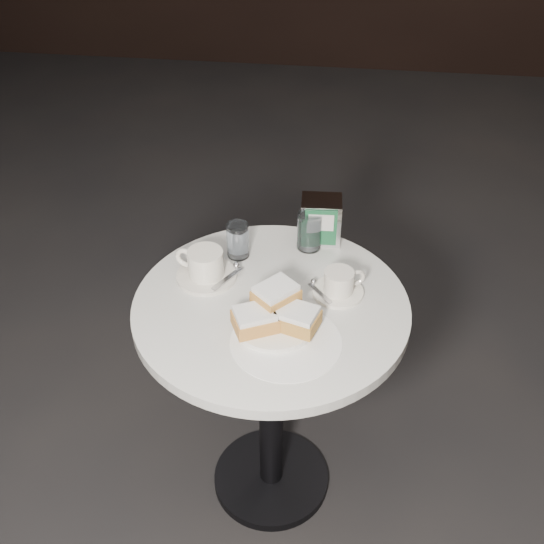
% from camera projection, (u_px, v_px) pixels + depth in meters
% --- Properties ---
extents(ground, '(7.00, 7.00, 0.00)m').
position_uv_depth(ground, '(271.00, 480.00, 2.17)').
color(ground, black).
rests_on(ground, ground).
extents(cafe_table, '(0.70, 0.70, 0.74)m').
position_uv_depth(cafe_table, '(271.00, 359.00, 1.84)').
color(cafe_table, black).
rests_on(cafe_table, ground).
extents(sugar_spill, '(0.28, 0.28, 0.00)m').
position_uv_depth(sugar_spill, '(286.00, 342.00, 1.60)').
color(sugar_spill, white).
rests_on(sugar_spill, cafe_table).
extents(beignet_plate, '(0.23, 0.22, 0.10)m').
position_uv_depth(beignet_plate, '(275.00, 315.00, 1.63)').
color(beignet_plate, white).
rests_on(beignet_plate, cafe_table).
extents(coffee_cup_left, '(0.20, 0.20, 0.08)m').
position_uv_depth(coffee_cup_left, '(205.00, 266.00, 1.77)').
color(coffee_cup_left, silver).
rests_on(coffee_cup_left, cafe_table).
extents(coffee_cup_right, '(0.17, 0.17, 0.07)m').
position_uv_depth(coffee_cup_right, '(339.00, 284.00, 1.73)').
color(coffee_cup_right, white).
rests_on(coffee_cup_right, cafe_table).
extents(water_glass_left, '(0.07, 0.07, 0.10)m').
position_uv_depth(water_glass_left, '(238.00, 241.00, 1.84)').
color(water_glass_left, white).
rests_on(water_glass_left, cafe_table).
extents(water_glass_right, '(0.08, 0.08, 0.11)m').
position_uv_depth(water_glass_right, '(309.00, 231.00, 1.87)').
color(water_glass_right, white).
rests_on(water_glass_right, cafe_table).
extents(napkin_dispenser, '(0.12, 0.10, 0.13)m').
position_uv_depth(napkin_dispenser, '(321.00, 220.00, 1.89)').
color(napkin_dispenser, silver).
rests_on(napkin_dispenser, cafe_table).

